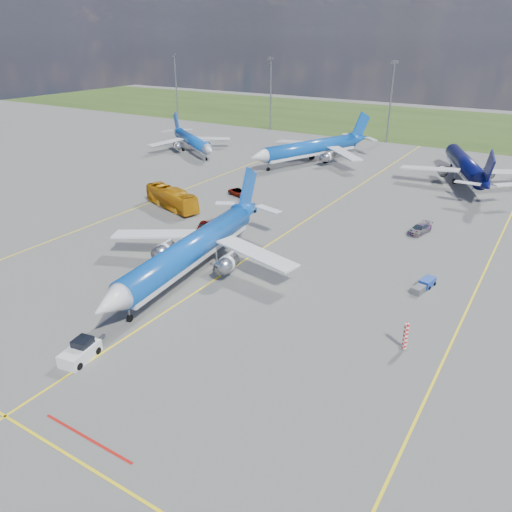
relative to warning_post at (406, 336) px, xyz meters
The scene contains 16 objects.
ground 27.24m from the warning_post, 162.90° to the right, with size 400.00×400.00×0.00m, color #51514F.
grass_strip 144.37m from the warning_post, 100.38° to the left, with size 400.00×80.00×0.01m, color #2D4719.
taxiway_lines 32.52m from the warning_post, 142.66° to the left, with size 60.25×160.00×0.02m.
floodlight_masts 103.84m from the warning_post, 98.91° to the left, with size 202.20×0.50×22.70m.
warning_post is the anchor object (origin of this frame).
bg_jet_nw 98.42m from the warning_post, 141.30° to the left, with size 25.15×33.01×8.65m, color #0C49AB, non-canonical shape.
bg_jet_nnw 80.50m from the warning_post, 123.09° to the left, with size 31.06×40.76×10.68m, color #0C49AB, non-canonical shape.
bg_jet_n 70.71m from the warning_post, 96.52° to the left, with size 29.62×38.88×10.18m, color #070B3F, non-canonical shape.
main_airliner 29.69m from the warning_post, behind, with size 30.58×40.14×10.51m, color #0C49AB, non-canonical shape.
pushback_tug 33.01m from the warning_post, 145.11° to the right, with size 2.89×6.04×2.00m.
apron_bus 54.82m from the warning_post, 156.34° to the left, with size 3.19×13.62×3.79m, color orange.
service_car_a 41.79m from the warning_post, 157.33° to the left, with size 1.56×3.87×1.32m, color #999999.
service_car_b 56.07m from the warning_post, 141.44° to the left, with size 2.27×4.91×1.37m, color #999999.
service_car_c 34.45m from the warning_post, 102.72° to the left, with size 2.12×5.21×1.51m, color #999999.
baggage_tug_w 14.70m from the warning_post, 97.07° to the left, with size 2.06×4.84×1.05m.
baggage_tug_c 45.21m from the warning_post, 144.58° to the left, with size 2.47×5.44×1.18m.
Camera 1 is at (35.82, -36.86, 30.04)m, focal length 35.00 mm.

